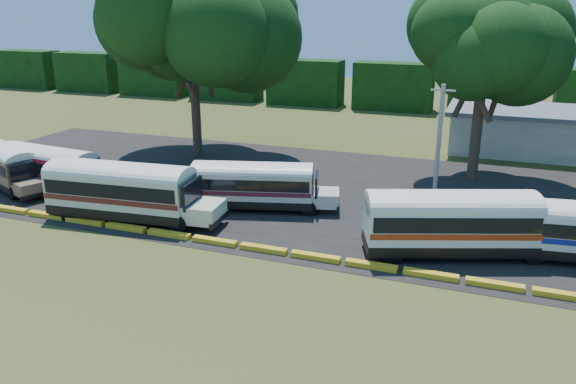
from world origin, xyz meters
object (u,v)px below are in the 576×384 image
(bus_red, at_px, (49,166))
(bus_cream_west, at_px, (124,188))
(tree_west, at_px, (191,23))
(bus_beige, at_px, (4,162))
(bus_white_red, at_px, (455,220))

(bus_red, xyz_separation_m, bus_cream_west, (8.69, -3.09, 0.23))
(bus_red, distance_m, tree_west, 16.59)
(tree_west, bearing_deg, bus_beige, -125.27)
(bus_red, distance_m, bus_cream_west, 9.23)
(bus_beige, bearing_deg, bus_red, 27.82)
(bus_cream_west, xyz_separation_m, bus_white_red, (19.73, 1.65, -0.05))
(bus_white_red, bearing_deg, bus_beige, 158.06)
(bus_beige, bearing_deg, tree_west, 78.32)
(bus_cream_west, height_order, tree_west, tree_west)
(bus_beige, xyz_separation_m, bus_cream_west, (12.63, -2.79, 0.25))
(bus_white_red, height_order, tree_west, tree_west)
(bus_red, relative_size, bus_cream_west, 0.88)
(bus_beige, distance_m, bus_red, 3.95)
(bus_white_red, bearing_deg, bus_red, 157.19)
(bus_white_red, bearing_deg, bus_cream_west, 164.87)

